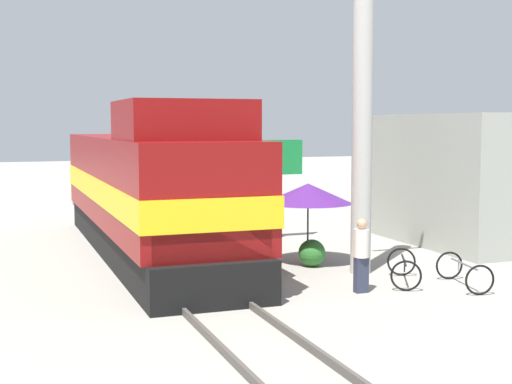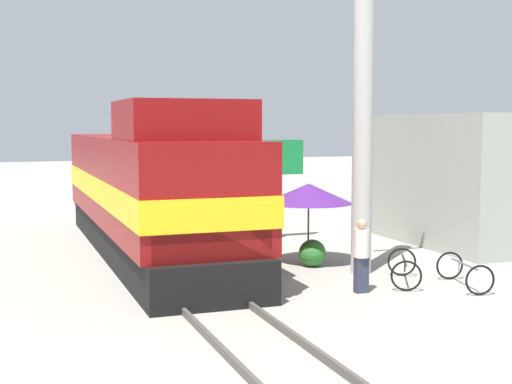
{
  "view_description": "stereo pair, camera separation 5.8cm",
  "coord_description": "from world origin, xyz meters",
  "px_view_note": "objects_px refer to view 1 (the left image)",
  "views": [
    {
      "loc": [
        -4.19,
        -16.41,
        3.84
      ],
      "look_at": [
        1.2,
        -1.71,
        2.35
      ],
      "focal_mm": 50.0,
      "sensor_mm": 36.0,
      "label": 1
    },
    {
      "loc": [
        -4.14,
        -16.43,
        3.84
      ],
      "look_at": [
        1.2,
        -1.71,
        2.35
      ],
      "focal_mm": 50.0,
      "sensor_mm": 36.0,
      "label": 2
    }
  ],
  "objects_px": {
    "person_bystander": "(361,253)",
    "utility_pole": "(363,86)",
    "vendor_umbrella": "(308,193)",
    "bicycle_spare": "(464,272)",
    "locomotive": "(150,192)",
    "billboard_sign": "(272,164)",
    "bicycle": "(404,268)"
  },
  "relations": [
    {
      "from": "person_bystander",
      "to": "bicycle_spare",
      "type": "relative_size",
      "value": 0.93
    },
    {
      "from": "bicycle",
      "to": "bicycle_spare",
      "type": "height_order",
      "value": "bicycle"
    },
    {
      "from": "utility_pole",
      "to": "bicycle",
      "type": "distance_m",
      "value": 4.67
    },
    {
      "from": "locomotive",
      "to": "vendor_umbrella",
      "type": "relative_size",
      "value": 5.77
    },
    {
      "from": "utility_pole",
      "to": "person_bystander",
      "type": "height_order",
      "value": "utility_pole"
    },
    {
      "from": "person_bystander",
      "to": "locomotive",
      "type": "bearing_deg",
      "value": 120.25
    },
    {
      "from": "utility_pole",
      "to": "bicycle_spare",
      "type": "height_order",
      "value": "utility_pole"
    },
    {
      "from": "vendor_umbrella",
      "to": "bicycle_spare",
      "type": "xyz_separation_m",
      "value": [
        2.29,
        -3.88,
        -1.59
      ]
    },
    {
      "from": "billboard_sign",
      "to": "locomotive",
      "type": "bearing_deg",
      "value": -161.51
    },
    {
      "from": "vendor_umbrella",
      "to": "billboard_sign",
      "type": "xyz_separation_m",
      "value": [
        0.51,
        4.05,
        0.58
      ]
    },
    {
      "from": "locomotive",
      "to": "vendor_umbrella",
      "type": "bearing_deg",
      "value": -34.09
    },
    {
      "from": "vendor_umbrella",
      "to": "person_bystander",
      "type": "height_order",
      "value": "vendor_umbrella"
    },
    {
      "from": "bicycle",
      "to": "bicycle_spare",
      "type": "xyz_separation_m",
      "value": [
        1.12,
        -0.84,
        -0.01
      ]
    },
    {
      "from": "person_bystander",
      "to": "bicycle_spare",
      "type": "xyz_separation_m",
      "value": [
        2.55,
        -0.34,
        -0.56
      ]
    },
    {
      "from": "utility_pole",
      "to": "person_bystander",
      "type": "distance_m",
      "value": 4.44
    },
    {
      "from": "vendor_umbrella",
      "to": "locomotive",
      "type": "bearing_deg",
      "value": 145.91
    },
    {
      "from": "vendor_umbrella",
      "to": "bicycle_spare",
      "type": "bearing_deg",
      "value": -59.41
    },
    {
      "from": "person_bystander",
      "to": "bicycle",
      "type": "distance_m",
      "value": 1.62
    },
    {
      "from": "vendor_umbrella",
      "to": "bicycle",
      "type": "xyz_separation_m",
      "value": [
        1.17,
        -3.04,
        -1.58
      ]
    },
    {
      "from": "utility_pole",
      "to": "person_bystander",
      "type": "relative_size",
      "value": 5.59
    },
    {
      "from": "billboard_sign",
      "to": "person_bystander",
      "type": "distance_m",
      "value": 7.8
    },
    {
      "from": "person_bystander",
      "to": "utility_pole",
      "type": "bearing_deg",
      "value": 61.97
    },
    {
      "from": "locomotive",
      "to": "billboard_sign",
      "type": "distance_m",
      "value": 4.63
    },
    {
      "from": "billboard_sign",
      "to": "utility_pole",
      "type": "bearing_deg",
      "value": -87.43
    },
    {
      "from": "bicycle_spare",
      "to": "bicycle",
      "type": "bearing_deg",
      "value": -24.97
    },
    {
      "from": "billboard_sign",
      "to": "person_bystander",
      "type": "bearing_deg",
      "value": -95.8
    },
    {
      "from": "utility_pole",
      "to": "vendor_umbrella",
      "type": "relative_size",
      "value": 3.9
    },
    {
      "from": "billboard_sign",
      "to": "bicycle_spare",
      "type": "relative_size",
      "value": 1.82
    },
    {
      "from": "billboard_sign",
      "to": "bicycle",
      "type": "bearing_deg",
      "value": -84.67
    },
    {
      "from": "billboard_sign",
      "to": "bicycle",
      "type": "relative_size",
      "value": 1.77
    },
    {
      "from": "person_bystander",
      "to": "vendor_umbrella",
      "type": "bearing_deg",
      "value": 85.81
    },
    {
      "from": "locomotive",
      "to": "billboard_sign",
      "type": "relative_size",
      "value": 4.23
    }
  ]
}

